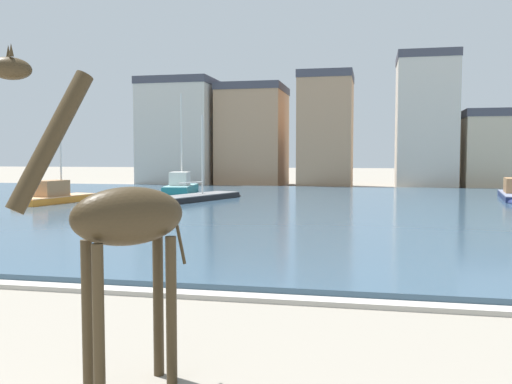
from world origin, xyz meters
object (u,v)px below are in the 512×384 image
at_px(sailboat_teal, 182,188).
at_px(sailboat_black, 204,198).
at_px(sailboat_orange, 61,198).
at_px(giraffe_statue, 119,223).

xyz_separation_m(sailboat_teal, sailboat_black, (3.91, -6.42, -0.31)).
bearing_deg(sailboat_orange, sailboat_teal, 66.65).
relative_size(sailboat_orange, sailboat_black, 0.79).
distance_m(giraffe_statue, sailboat_black, 31.07).
bearing_deg(sailboat_teal, sailboat_black, -58.64).
bearing_deg(sailboat_teal, giraffe_statue, -71.79).
xyz_separation_m(giraffe_statue, sailboat_teal, (-11.96, 36.36, -1.71)).
xyz_separation_m(giraffe_statue, sailboat_orange, (-16.55, 25.75, -1.81)).
bearing_deg(giraffe_statue, sailboat_teal, 108.21).
distance_m(giraffe_statue, sailboat_teal, 38.32).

